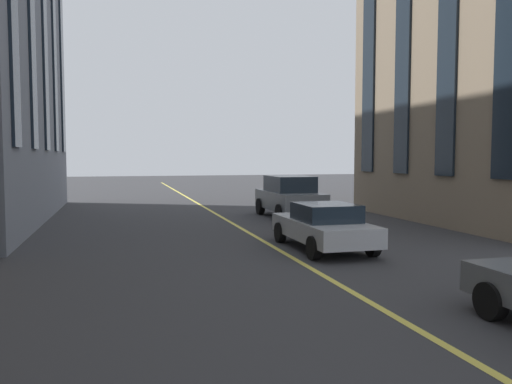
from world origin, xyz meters
TOP-DOWN VIEW (x-y plane):
  - lane_centre_line at (20.00, 0.00)m, footprint 80.00×0.16m
  - car_silver_trailing at (18.37, -1.32)m, footprint 4.40×1.95m
  - car_grey_near at (26.23, -2.95)m, footprint 4.70×2.14m

SIDE VIEW (x-z plane):
  - lane_centre_line at x=20.00m, z-range 0.00..0.01m
  - car_silver_trailing at x=18.37m, z-range 0.02..1.39m
  - car_grey_near at x=26.23m, z-range 0.03..1.91m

